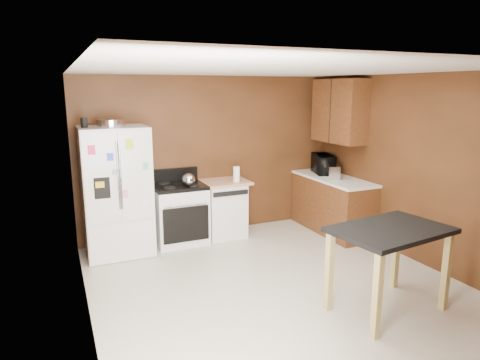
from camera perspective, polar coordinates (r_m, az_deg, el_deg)
floor at (r=5.25m, az=5.02°, el=-13.94°), size 4.50×4.50×0.00m
ceiling at (r=4.73m, az=5.60°, el=14.44°), size 4.50×4.50×0.00m
wall_back at (r=6.86m, az=-3.83°, el=3.25°), size 4.20×0.00×4.20m
wall_front at (r=3.15m, az=25.72°, el=-8.71°), size 4.20×0.00×4.20m
wall_left at (r=4.26m, az=-20.30°, el=-2.97°), size 0.00×4.50×4.50m
wall_right at (r=6.12m, az=22.78°, el=1.25°), size 0.00×4.50×4.50m
roasting_pan at (r=6.07m, az=-16.78°, el=7.31°), size 0.39×0.39×0.10m
pen_cup at (r=5.98m, az=-20.07°, el=7.18°), size 0.09×0.09×0.13m
kettle at (r=6.28m, az=-6.87°, el=0.02°), size 0.19×0.19×0.19m
paper_towel at (r=6.59m, az=-0.47°, el=0.78°), size 0.11×0.11×0.24m
green_canister at (r=6.78m, az=-0.38°, el=0.52°), size 0.11×0.11×0.10m
toaster at (r=6.95m, az=12.29°, el=1.06°), size 0.28×0.33×0.21m
microwave at (r=7.34m, az=11.03°, el=2.03°), size 0.50×0.61×0.29m
refrigerator at (r=6.20m, az=-16.14°, el=-1.46°), size 0.90×0.80×1.80m
gas_range at (r=6.54m, az=-8.05°, el=-4.37°), size 0.76×0.68×1.10m
dishwasher at (r=6.78m, az=-2.23°, el=-3.74°), size 0.78×0.63×0.89m
right_cabinets at (r=7.10m, az=12.47°, el=0.50°), size 0.63×1.58×2.45m
island at (r=4.70m, az=19.36°, el=-7.70°), size 1.27×0.93×0.91m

